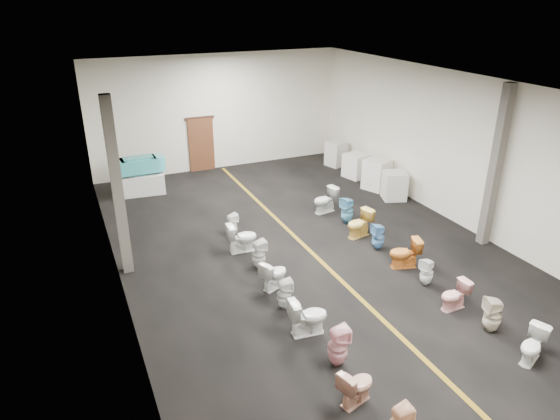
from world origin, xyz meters
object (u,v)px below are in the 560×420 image
Objects in this scene: toilet_right_5 at (405,253)px; toilet_right_6 at (378,237)px; toilet_right_1 at (533,346)px; toilet_right_8 at (347,210)px; toilet_left_9 at (232,225)px; toilet_left_3 at (338,346)px; appliance_crate_c at (356,166)px; toilet_left_5 at (285,294)px; bathtub at (139,165)px; appliance_crate_b at (377,174)px; display_table at (141,184)px; toilet_left_7 at (259,254)px; toilet_right_2 at (493,315)px; toilet_right_7 at (359,224)px; toilet_right_4 at (427,272)px; toilet_right_9 at (325,200)px; toilet_right_3 at (455,295)px; appliance_crate_a at (394,185)px; appliance_crate_d at (336,154)px; toilet_left_6 at (274,274)px; toilet_left_8 at (242,237)px; toilet_left_4 at (308,316)px.

toilet_right_6 is at bearing -160.54° from toilet_right_5.
toilet_right_1 is 0.83× the size of toilet_right_8.
toilet_left_9 is 4.20m from toilet_right_6.
toilet_left_9 is (-0.03, 6.08, -0.08)m from toilet_left_3.
appliance_crate_c reaches higher than toilet_left_5.
appliance_crate_b is at bearing -22.27° from bathtub.
toilet_right_6 is at bearing -52.96° from display_table.
toilet_right_1 reaches higher than toilet_left_9.
toilet_right_5 is (3.48, -3.55, 0.05)m from toilet_left_9.
toilet_left_7 is 5.64m from toilet_right_2.
toilet_right_7 reaches higher than toilet_right_2.
toilet_left_5 is 3.59m from toilet_right_4.
toilet_right_6 is (3.54, 1.52, 0.02)m from toilet_left_5.
toilet_right_1 is at bearing -11.97° from toilet_right_8.
toilet_right_9 is at bearing -38.52° from display_table.
toilet_right_5 reaches higher than toilet_right_1.
toilet_left_3 is 1.23× the size of toilet_right_3.
toilet_right_7 is (-2.68, -3.09, -0.15)m from appliance_crate_b.
appliance_crate_a is 1.40× the size of toilet_right_3.
toilet_right_4 is at bearing -106.29° from appliance_crate_d.
appliance_crate_c is at bearing 147.50° from toilet_right_4.
appliance_crate_b is 1.57× the size of toilet_right_1.
toilet_left_3 is 1.02× the size of toilet_right_9.
toilet_left_7 is at bearing 2.33° from toilet_left_5.
toilet_left_6 is at bearing -77.81° from bathtub.
appliance_crate_d is at bearing -176.01° from toilet_right_2.
toilet_right_5 is at bearing -107.82° from appliance_crate_d.
toilet_right_2 is 2.95m from toilet_right_5.
bathtub is at bearing 21.14° from toilet_left_8.
toilet_right_3 is at bearing -150.02° from toilet_left_6.
appliance_crate_a is at bearing 176.98° from toilet_right_2.
toilet_left_8 is 3.47m from toilet_right_7.
toilet_left_7 is 4.82m from toilet_right_3.
toilet_left_8 is at bearing -72.09° from display_table.
toilet_right_1 is 7.93m from toilet_right_9.
toilet_right_8 is (-2.52, -3.52, -0.03)m from appliance_crate_c.
toilet_left_8 is at bearing 0.31° from toilet_left_7.
toilet_left_5 is at bearing -126.19° from appliance_crate_d.
toilet_left_4 is at bearing -169.27° from toilet_left_5.
toilet_right_5 is at bearing -121.44° from toilet_left_6.
toilet_left_7 is 3.41m from toilet_right_6.
toilet_left_4 is 1.19× the size of toilet_left_9.
toilet_left_8 is at bearing -110.31° from toilet_right_7.
appliance_crate_b is at bearing 157.77° from toilet_right_3.
toilet_left_3 is 1.02× the size of toilet_left_8.
toilet_right_1 is at bearing 3.08° from toilet_right_3.
toilet_right_6 reaches higher than toilet_left_5.
toilet_left_9 is at bearing -0.02° from toilet_left_8.
toilet_right_4 is 0.88× the size of toilet_right_5.
toilet_right_2 reaches higher than toilet_right_5.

